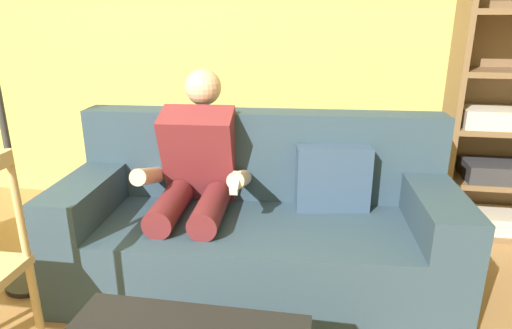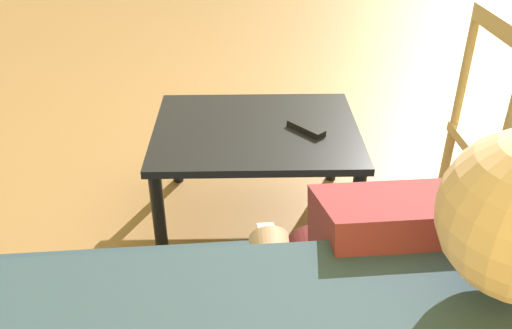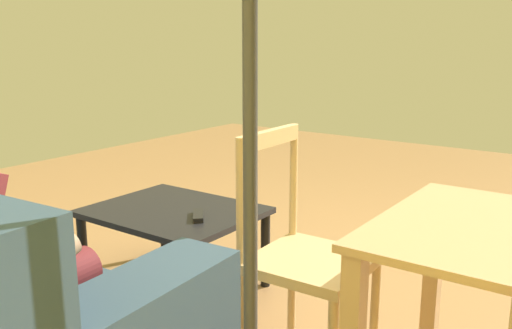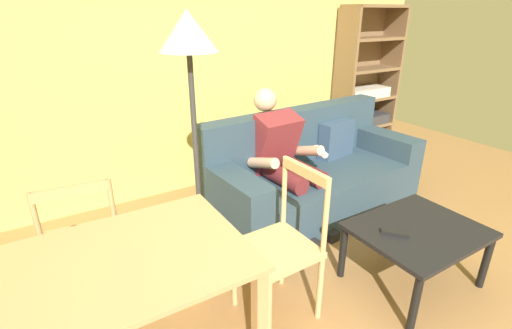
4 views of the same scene
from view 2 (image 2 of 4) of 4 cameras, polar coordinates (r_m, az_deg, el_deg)
The scene contains 4 objects.
ground_plane at distance 3.01m, azimuth 18.64°, elevation 0.48°, with size 8.75×8.75×0.00m, color #9E7042.
person_lounging at distance 1.18m, azimuth 14.99°, elevation -15.61°, with size 0.61×0.96×1.17m.
coffee_table at distance 2.24m, azimuth -0.00°, elevation 2.57°, with size 0.83×0.67×0.44m.
tv_remote at distance 2.19m, azimuth 5.26°, elevation 3.80°, with size 0.05×0.17×0.02m, color black.
Camera 2 is at (1.02, 2.44, 1.44)m, focal length 38.26 mm.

